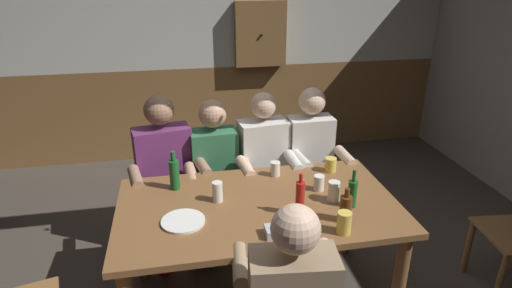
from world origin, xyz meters
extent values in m
cube|color=beige|center=(0.00, 2.52, 1.70)|extent=(5.34, 0.12, 1.31)
cube|color=brown|center=(0.00, 2.52, 0.52)|extent=(5.34, 0.12, 1.04)
cube|color=brown|center=(0.00, -0.06, 0.75)|extent=(1.71, 0.97, 0.04)
cylinder|color=brown|center=(0.77, -0.46, 0.36)|extent=(0.08, 0.08, 0.73)
cylinder|color=brown|center=(-0.77, 0.35, 0.36)|extent=(0.08, 0.08, 0.73)
cylinder|color=brown|center=(0.77, 0.35, 0.36)|extent=(0.08, 0.08, 0.73)
cube|color=#6B2D66|center=(-0.58, 0.73, 0.74)|extent=(0.45, 0.27, 0.55)
sphere|color=#9E755B|center=(-0.58, 0.73, 1.15)|extent=(0.22, 0.22, 0.22)
cylinder|color=#AD1919|center=(-0.43, 0.60, 0.48)|extent=(0.21, 0.42, 0.13)
cylinder|color=#AD1919|center=(-0.66, 0.56, 0.48)|extent=(0.21, 0.42, 0.13)
cylinder|color=#AD1919|center=(-0.40, 0.40, 0.21)|extent=(0.10, 0.10, 0.42)
cylinder|color=#AD1919|center=(-0.62, 0.36, 0.21)|extent=(0.10, 0.10, 0.42)
cylinder|color=#9E755B|center=(-0.30, 0.54, 0.76)|extent=(0.13, 0.29, 0.08)
cylinder|color=#9E755B|center=(-0.76, 0.45, 0.76)|extent=(0.13, 0.29, 0.08)
cube|color=#33724C|center=(-0.19, 0.73, 0.71)|extent=(0.36, 0.23, 0.50)
sphere|color=tan|center=(-0.19, 0.73, 1.10)|extent=(0.21, 0.21, 0.21)
cylinder|color=black|center=(-0.09, 0.59, 0.48)|extent=(0.15, 0.39, 0.13)
cylinder|color=black|center=(-0.28, 0.58, 0.48)|extent=(0.15, 0.39, 0.13)
cylinder|color=black|center=(-0.08, 0.40, 0.21)|extent=(0.10, 0.10, 0.42)
cylinder|color=black|center=(-0.27, 0.39, 0.21)|extent=(0.10, 0.10, 0.42)
cylinder|color=tan|center=(0.03, 0.50, 0.74)|extent=(0.10, 0.28, 0.08)
cylinder|color=tan|center=(-0.38, 0.47, 0.74)|extent=(0.10, 0.28, 0.08)
cube|color=silver|center=(0.19, 0.73, 0.74)|extent=(0.40, 0.26, 0.55)
sphere|color=beige|center=(0.19, 0.73, 1.14)|extent=(0.20, 0.20, 0.20)
cylinder|color=silver|center=(0.31, 0.61, 0.48)|extent=(0.17, 0.38, 0.13)
cylinder|color=silver|center=(0.11, 0.59, 0.48)|extent=(0.17, 0.38, 0.13)
cylinder|color=silver|center=(0.33, 0.43, 0.21)|extent=(0.10, 0.10, 0.42)
cylinder|color=silver|center=(0.13, 0.40, 0.21)|extent=(0.10, 0.10, 0.42)
cylinder|color=silver|center=(0.44, 0.51, 0.76)|extent=(0.11, 0.29, 0.08)
cylinder|color=beige|center=(0.01, 0.46, 0.76)|extent=(0.11, 0.29, 0.08)
cube|color=silver|center=(0.58, 0.73, 0.74)|extent=(0.35, 0.20, 0.55)
sphere|color=beige|center=(0.58, 0.73, 1.15)|extent=(0.21, 0.21, 0.21)
cylinder|color=silver|center=(0.67, 0.59, 0.48)|extent=(0.13, 0.39, 0.13)
cylinder|color=silver|center=(0.48, 0.58, 0.48)|extent=(0.13, 0.39, 0.13)
cylinder|color=silver|center=(0.68, 0.39, 0.21)|extent=(0.10, 0.10, 0.42)
cylinder|color=silver|center=(0.48, 0.39, 0.21)|extent=(0.10, 0.10, 0.42)
cylinder|color=beige|center=(0.78, 0.49, 0.77)|extent=(0.08, 0.28, 0.08)
cylinder|color=silver|center=(0.37, 0.49, 0.77)|extent=(0.08, 0.28, 0.08)
sphere|color=beige|center=(0.00, -0.84, 1.11)|extent=(0.21, 0.21, 0.21)
cylinder|color=#997F60|center=(-0.19, -0.57, 0.74)|extent=(0.11, 0.29, 0.08)
cylinder|color=beige|center=(0.25, -0.62, 0.74)|extent=(0.11, 0.29, 0.08)
cylinder|color=brown|center=(1.52, -0.42, 0.22)|extent=(0.04, 0.04, 0.44)
cylinder|color=brown|center=(1.57, -0.04, 0.22)|extent=(0.04, 0.04, 0.44)
cube|color=#B2B7BC|center=(0.04, -0.40, 0.79)|extent=(0.14, 0.10, 0.05)
cylinder|color=white|center=(-0.46, -0.18, 0.78)|extent=(0.25, 0.25, 0.01)
cylinder|color=#195923|center=(0.55, -0.19, 0.85)|extent=(0.06, 0.06, 0.17)
cylinder|color=#195923|center=(0.55, -0.19, 0.97)|extent=(0.02, 0.02, 0.07)
cylinder|color=#195923|center=(-0.49, 0.23, 0.87)|extent=(0.06, 0.06, 0.20)
cylinder|color=#195923|center=(-0.49, 0.23, 1.00)|extent=(0.03, 0.03, 0.06)
cylinder|color=red|center=(0.21, -0.22, 0.87)|extent=(0.05, 0.05, 0.21)
cylinder|color=red|center=(0.21, -0.22, 1.01)|extent=(0.02, 0.02, 0.05)
cylinder|color=#593314|center=(0.45, -0.33, 0.85)|extent=(0.07, 0.07, 0.16)
cylinder|color=#593314|center=(0.45, -0.33, 0.95)|extent=(0.03, 0.03, 0.05)
cylinder|color=white|center=(0.42, 0.04, 0.82)|extent=(0.07, 0.07, 0.10)
cylinder|color=#E5C64C|center=(0.58, 0.28, 0.82)|extent=(0.08, 0.08, 0.10)
cylinder|color=white|center=(0.46, -0.10, 0.83)|extent=(0.07, 0.07, 0.13)
cylinder|color=white|center=(-0.24, 0.02, 0.83)|extent=(0.06, 0.06, 0.13)
cylinder|color=#E5C64C|center=(0.40, -0.44, 0.83)|extent=(0.08, 0.08, 0.13)
cylinder|color=white|center=(0.19, 0.29, 0.82)|extent=(0.07, 0.07, 0.10)
cube|color=brown|center=(0.51, 2.39, 1.41)|extent=(0.56, 0.12, 0.70)
sphere|color=black|center=(0.51, 2.31, 1.41)|extent=(0.03, 0.03, 0.03)
camera|label=1|loc=(-0.44, -2.26, 2.12)|focal=29.80mm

